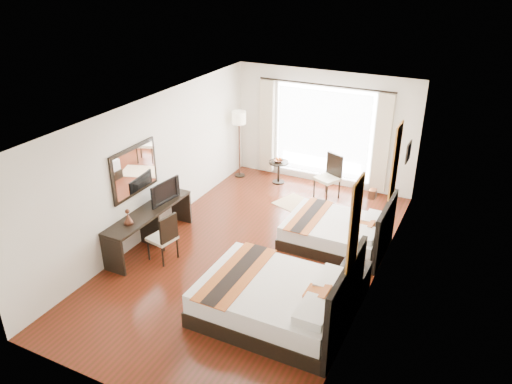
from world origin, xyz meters
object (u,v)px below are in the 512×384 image
at_px(desk_chair, 164,246).
at_px(fruit_bowl, 278,161).
at_px(side_table, 279,172).
at_px(nightstand, 353,280).
at_px(table_lamp, 358,254).
at_px(bed_near, 278,300).
at_px(window_chair, 328,185).
at_px(bed_far, 339,232).
at_px(console_desk, 150,228).
at_px(vase, 351,269).
at_px(television, 163,191).
at_px(floor_lamp, 239,122).

distance_m(desk_chair, fruit_bowl, 4.13).
bearing_deg(side_table, nightstand, -50.49).
height_order(nightstand, table_lamp, table_lamp).
distance_m(bed_near, fruit_bowl, 5.11).
bearing_deg(nightstand, side_table, 129.51).
bearing_deg(fruit_bowl, nightstand, -50.23).
bearing_deg(nightstand, window_chair, 115.58).
bearing_deg(bed_near, bed_far, 85.93).
bearing_deg(console_desk, bed_near, -15.84).
bearing_deg(nightstand, bed_near, -128.51).
bearing_deg(console_desk, vase, 1.38).
bearing_deg(desk_chair, bed_far, -134.73).
bearing_deg(fruit_bowl, bed_near, -65.98).
distance_m(nightstand, console_desk, 4.03).
distance_m(vase, television, 4.01).
distance_m(table_lamp, floor_lamp, 5.35).
xyz_separation_m(bed_near, nightstand, (0.88, 1.11, -0.07)).
bearing_deg(bed_near, console_desk, 164.16).
bearing_deg(fruit_bowl, floor_lamp, -178.40).
xyz_separation_m(console_desk, window_chair, (2.42, 3.55, -0.06)).
xyz_separation_m(bed_far, floor_lamp, (-3.33, 2.12, 1.17)).
bearing_deg(floor_lamp, nightstand, -41.21).
height_order(bed_far, television, television).
bearing_deg(nightstand, television, 176.43).
bearing_deg(vase, bed_near, -130.92).
relative_size(bed_near, table_lamp, 6.43).
relative_size(television, fruit_bowl, 3.56).
xyz_separation_m(side_table, window_chair, (1.37, -0.26, 0.04)).
bearing_deg(bed_far, table_lamp, -61.56).
xyz_separation_m(vase, desk_chair, (-3.45, -0.41, -0.28)).
relative_size(bed_far, window_chair, 1.86).
height_order(desk_chair, fruit_bowl, desk_chair).
bearing_deg(vase, console_desk, -178.62).
relative_size(table_lamp, console_desk, 0.16).
bearing_deg(window_chair, fruit_bowl, -74.54).
height_order(fruit_bowl, window_chair, window_chair).
xyz_separation_m(table_lamp, television, (-4.01, 0.16, 0.23)).
bearing_deg(bed_far, vase, -66.15).
xyz_separation_m(desk_chair, fruit_bowl, (0.52, 4.09, 0.30)).
distance_m(console_desk, desk_chair, 0.63).
bearing_deg(floor_lamp, table_lamp, -40.39).
relative_size(nightstand, table_lamp, 1.57).
bearing_deg(table_lamp, bed_near, -126.66).
bearing_deg(fruit_bowl, window_chair, -9.23).
bearing_deg(nightstand, vase, -102.28).
bearing_deg(side_table, desk_chair, -97.11).
bearing_deg(desk_chair, floor_lamp, -71.97).
distance_m(vase, fruit_bowl, 4.71).
height_order(bed_far, side_table, bed_far).
height_order(nightstand, window_chair, window_chair).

